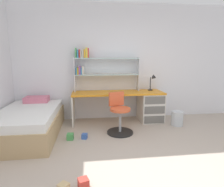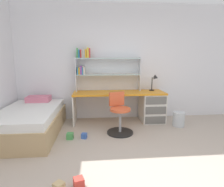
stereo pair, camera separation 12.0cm
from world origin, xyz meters
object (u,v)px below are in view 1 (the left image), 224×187
toy_block_red_2 (83,183)px  toy_block_blue_3 (84,136)px  waste_bin (177,118)px  bed_platform (29,122)px  desk (141,104)px  swivel_chair (119,117)px  bookshelf_hutch (97,66)px  toy_block_green_1 (70,137)px  desk_lamp (153,80)px

toy_block_red_2 → toy_block_blue_3: size_ratio=1.17×
waste_bin → toy_block_red_2: size_ratio=2.86×
bed_platform → toy_block_blue_3: size_ratio=19.11×
desk → toy_block_red_2: desk is taller
toy_block_red_2 → desk: bearing=59.5°
waste_bin → toy_block_red_2: 2.70m
swivel_chair → bed_platform: bearing=177.5°
bookshelf_hutch → bed_platform: 1.88m
toy_block_green_1 → desk_lamp: bearing=27.3°
waste_bin → toy_block_green_1: bearing=-168.3°
desk → bed_platform: bearing=-166.3°
bookshelf_hutch → desk_lamp: 1.37m
bed_platform → toy_block_green_1: bearing=-20.7°
bookshelf_hutch → toy_block_blue_3: 1.67m
swivel_chair → bed_platform: swivel_chair is taller
bed_platform → swivel_chair: bearing=-2.5°
bed_platform → toy_block_red_2: bearing=-56.7°
desk_lamp → bed_platform: desk_lamp is taller
swivel_chair → toy_block_green_1: 1.01m
desk → swivel_chair: 0.91m
desk → bed_platform: size_ratio=1.15×
desk → bed_platform: (-2.37, -0.58, -0.14)m
toy_block_green_1 → toy_block_blue_3: toy_block_green_1 is taller
desk_lamp → swivel_chair: (-0.94, -0.75, -0.65)m
desk → toy_block_blue_3: desk is taller
bookshelf_hutch → toy_block_blue_3: bearing=-105.9°
bed_platform → toy_block_green_1: 0.88m
toy_block_green_1 → toy_block_blue_3: size_ratio=1.21×
swivel_chair → waste_bin: (1.34, 0.25, -0.16)m
bookshelf_hutch → toy_block_green_1: size_ratio=13.24×
bookshelf_hutch → desk_lamp: bearing=-4.2°
bookshelf_hutch → desk_lamp: size_ratio=3.94×
bed_platform → toy_block_red_2: 1.96m
desk_lamp → waste_bin: 1.03m
waste_bin → bed_platform: bearing=-176.8°
desk → bed_platform: desk is taller
desk_lamp → toy_block_green_1: size_ratio=3.36×
toy_block_green_1 → toy_block_red_2: 1.36m
desk → desk_lamp: (0.31, 0.10, 0.56)m
swivel_chair → toy_block_green_1: size_ratio=7.02×
bookshelf_hutch → waste_bin: 2.15m
desk_lamp → waste_bin: size_ratio=1.21×
toy_block_green_1 → waste_bin: bearing=11.7°
toy_block_blue_3 → desk_lamp: bearing=30.6°
bookshelf_hutch → toy_block_green_1: bearing=-117.6°
desk → bed_platform: 2.45m
swivel_chair → toy_block_blue_3: size_ratio=8.48×
desk_lamp → toy_block_blue_3: desk_lamp is taller
swivel_chair → bed_platform: size_ratio=0.44×
desk_lamp → toy_block_red_2: 2.95m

